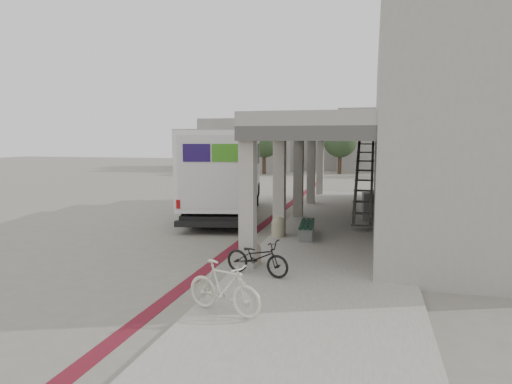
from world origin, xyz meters
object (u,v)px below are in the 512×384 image
(utility_cabinet, at_px, (369,206))
(bicycle_cream, at_px, (224,288))
(bicycle_black, at_px, (257,257))
(bench, at_px, (307,227))
(fedex_truck, at_px, (225,171))

(utility_cabinet, xyz_separation_m, bicycle_cream, (-2.50, -10.91, -0.05))
(utility_cabinet, distance_m, bicycle_black, 8.77)
(bench, height_order, bicycle_cream, bicycle_cream)
(bicycle_cream, bearing_deg, fedex_truck, 36.99)
(fedex_truck, distance_m, bicycle_cream, 11.78)
(utility_cabinet, xyz_separation_m, bicycle_black, (-2.50, -8.41, -0.11))
(fedex_truck, xyz_separation_m, bench, (4.21, -4.01, -1.51))
(bench, xyz_separation_m, utility_cabinet, (1.95, 3.81, 0.21))
(bench, distance_m, utility_cabinet, 4.28)
(fedex_truck, relative_size, bicycle_black, 5.43)
(bench, bearing_deg, bicycle_cream, -99.24)
(bench, bearing_deg, bicycle_black, -101.62)
(bench, bearing_deg, fedex_truck, 131.56)
(bicycle_black, distance_m, bicycle_cream, 2.51)
(fedex_truck, bearing_deg, bicycle_cream, -83.47)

